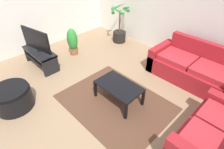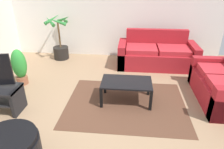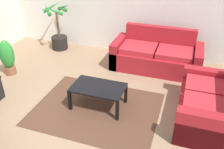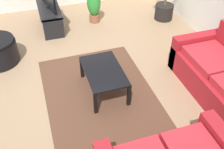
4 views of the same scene
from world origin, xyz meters
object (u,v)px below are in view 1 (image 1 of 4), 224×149
couch_main (193,69)px  coffee_table (119,87)px  couch_loveseat (217,141)px  tv_stand (40,56)px  potted_plant_small (72,41)px  potted_palm (120,29)px  ottoman (13,98)px  tv (36,40)px

couch_main → coffee_table: (-0.73, -1.79, 0.06)m
couch_loveseat → tv_stand: size_ratio=1.37×
couch_main → tv_stand: (-3.10, -2.31, 0.00)m
tv_stand → potted_plant_small: (0.06, 0.99, 0.12)m
coffee_table → potted_plant_small: (-2.31, 0.47, 0.06)m
potted_palm → ottoman: (0.59, -3.69, -0.19)m
couch_loveseat → potted_plant_small: 4.18m
potted_plant_small → tv: bearing=-93.4°
tv_stand → ottoman: 1.50m
potted_plant_small → coffee_table: bearing=-11.4°
tv → coffee_table: (2.37, 0.52, -0.41)m
potted_plant_small → ottoman: potted_plant_small is taller
tv → ottoman: 1.60m
coffee_table → potted_palm: bearing=133.4°
couch_main → coffee_table: size_ratio=2.14×
tv → ottoman: tv is taller
couch_loveseat → potted_plant_small: bearing=176.6°
tv → coffee_table: tv is taller
couch_loveseat → potted_palm: 4.23m
tv_stand → tv: (-0.00, 0.00, 0.47)m
potted_palm → couch_main: bearing=-5.8°
ottoman → potted_plant_small: bearing=114.4°
tv → ottoman: size_ratio=1.29×
couch_loveseat → tv_stand: 4.29m
couch_loveseat → coffee_table: couch_loveseat is taller
tv_stand → potted_palm: potted_palm is taller
tv_stand → coffee_table: size_ratio=1.19×
tv → potted_plant_small: 1.05m
couch_main → potted_palm: (-2.67, 0.27, 0.12)m
tv_stand → coffee_table: 2.43m
tv_stand → tv: tv is taller
couch_loveseat → tv: bearing=-170.1°
couch_main → potted_palm: potted_palm is taller
tv_stand → potted_palm: 2.62m
potted_plant_small → ottoman: (0.95, -2.10, -0.19)m
tv → potted_palm: (0.42, 2.58, -0.35)m
couch_main → potted_plant_small: bearing=-156.5°
couch_main → tv: (-3.10, -2.31, 0.47)m
tv_stand → coffee_table: (2.37, 0.52, 0.06)m
tv → coffee_table: 2.46m
tv_stand → potted_plant_small: size_ratio=1.38×
coffee_table → ottoman: size_ratio=1.25×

